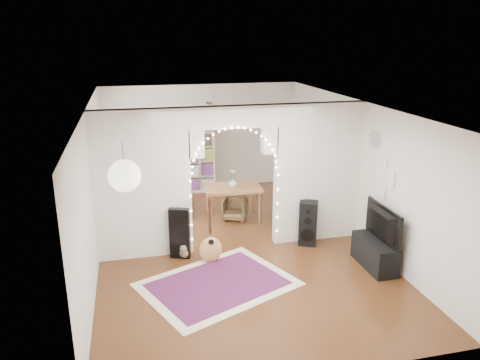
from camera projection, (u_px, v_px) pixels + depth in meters
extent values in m
plane|color=black|center=(234.00, 246.00, 9.01)|extent=(7.50, 7.50, 0.00)
cube|color=white|center=(233.00, 106.00, 8.21)|extent=(5.00, 7.50, 0.02)
cube|color=silver|center=(202.00, 137.00, 12.09)|extent=(5.00, 0.02, 2.70)
cube|color=silver|center=(308.00, 277.00, 5.13)|extent=(5.00, 0.02, 2.70)
cube|color=silver|center=(92.00, 189.00, 8.06)|extent=(0.02, 7.50, 2.70)
cube|color=silver|center=(358.00, 170.00, 9.17)|extent=(0.02, 7.50, 2.70)
cube|color=silver|center=(142.00, 185.00, 8.25)|extent=(1.70, 0.20, 2.70)
cube|color=silver|center=(317.00, 173.00, 8.98)|extent=(1.70, 0.20, 2.70)
cube|color=silver|center=(233.00, 117.00, 8.27)|extent=(1.60, 0.20, 0.40)
cube|color=white|center=(98.00, 155.00, 9.69)|extent=(0.04, 1.20, 1.40)
cylinder|color=white|center=(375.00, 139.00, 8.38)|extent=(0.03, 0.31, 0.31)
sphere|color=white|center=(125.00, 176.00, 5.69)|extent=(0.40, 0.40, 0.40)
cube|color=maroon|center=(218.00, 284.00, 7.61)|extent=(2.81, 2.51, 0.02)
cube|color=black|center=(180.00, 233.00, 8.41)|extent=(0.38, 0.23, 0.95)
ellipsoid|color=tan|center=(210.00, 240.00, 8.23)|extent=(0.43, 0.24, 0.49)
cube|color=black|center=(210.00, 219.00, 8.11)|extent=(0.05, 0.04, 0.56)
cube|color=black|center=(210.00, 202.00, 8.02)|extent=(0.07, 0.05, 0.12)
ellipsoid|color=brown|center=(184.00, 251.00, 8.53)|extent=(0.25, 0.34, 0.22)
sphere|color=brown|center=(183.00, 249.00, 8.38)|extent=(0.15, 0.15, 0.13)
cone|color=brown|center=(181.00, 246.00, 8.35)|extent=(0.04, 0.04, 0.05)
cone|color=brown|center=(185.00, 246.00, 8.37)|extent=(0.04, 0.04, 0.05)
cylinder|color=brown|center=(185.00, 251.00, 8.71)|extent=(0.07, 0.20, 0.07)
cube|color=black|center=(308.00, 223.00, 8.96)|extent=(0.43, 0.40, 0.87)
cylinder|color=black|center=(307.00, 235.00, 8.88)|extent=(0.24, 0.12, 0.25)
cylinder|color=black|center=(308.00, 221.00, 8.80)|extent=(0.13, 0.07, 0.14)
cylinder|color=black|center=(308.00, 212.00, 8.74)|extent=(0.08, 0.05, 0.08)
cube|color=black|center=(375.00, 254.00, 8.13)|extent=(0.40, 1.00, 0.50)
imported|color=black|center=(377.00, 224.00, 7.96)|extent=(0.14, 1.08, 0.62)
cube|color=#C4B08E|center=(184.00, 162.00, 11.91)|extent=(1.58, 0.58, 1.59)
cube|color=brown|center=(233.00, 188.00, 10.07)|extent=(1.25, 0.87, 0.05)
cylinder|color=brown|center=(211.00, 211.00, 9.79)|extent=(0.05, 0.05, 0.70)
cylinder|color=brown|center=(260.00, 208.00, 9.96)|extent=(0.05, 0.05, 0.70)
cylinder|color=brown|center=(208.00, 201.00, 10.39)|extent=(0.05, 0.05, 0.70)
cylinder|color=brown|center=(254.00, 198.00, 10.56)|extent=(0.05, 0.05, 0.70)
imported|color=white|center=(233.00, 183.00, 10.03)|extent=(0.19, 0.19, 0.19)
imported|color=brown|center=(180.00, 204.00, 10.51)|extent=(0.61, 0.63, 0.48)
imported|color=brown|center=(235.00, 209.00, 10.25)|extent=(0.66, 0.67, 0.46)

